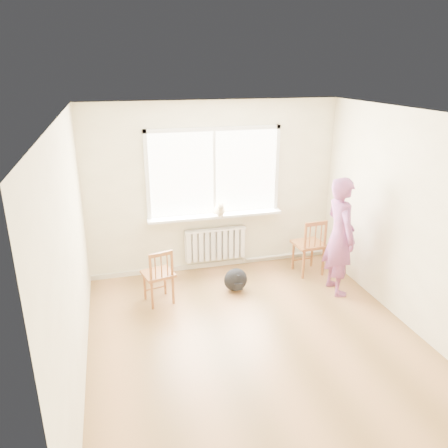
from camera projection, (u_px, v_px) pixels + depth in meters
floor at (258, 343)px, 5.30m from camera, size 4.50×4.50×0.00m
ceiling at (265, 116)px, 4.37m from camera, size 4.50×4.50×0.00m
back_wall at (214, 188)px, 6.88m from camera, size 4.00×0.01×2.70m
window at (214, 169)px, 6.75m from camera, size 2.12×0.05×1.42m
windowsill at (215, 216)px, 6.92m from camera, size 2.15×0.22×0.04m
radiator at (215, 244)px, 7.11m from camera, size 1.00×0.12×0.55m
heating_pipe at (285, 255)px, 7.56m from camera, size 1.40×0.04×0.04m
baseboard at (215, 264)px, 7.31m from camera, size 4.00×0.03×0.08m
chair_left at (159, 276)px, 6.06m from camera, size 0.49×0.47×0.82m
chair_right at (310, 247)px, 6.92m from camera, size 0.49×0.47×0.93m
person at (340, 236)px, 6.25m from camera, size 0.43×0.64×1.74m
cat at (220, 210)px, 6.82m from camera, size 0.18×0.37×0.25m
backpack at (236, 280)px, 6.48m from camera, size 0.39×0.31×0.35m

